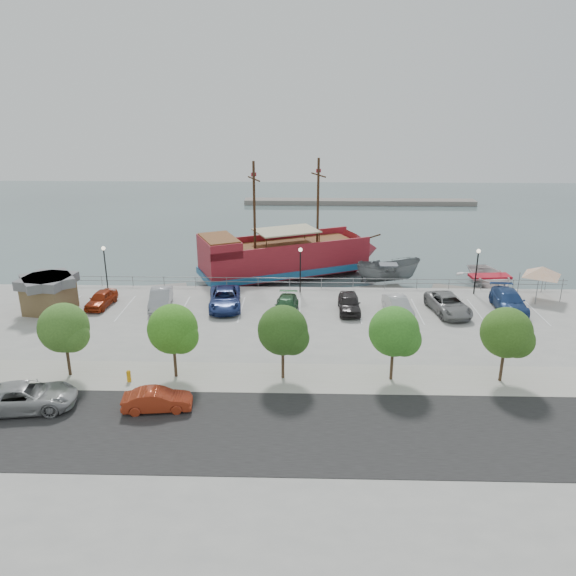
{
  "coord_description": "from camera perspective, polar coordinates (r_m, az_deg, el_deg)",
  "views": [
    {
      "loc": [
        0.23,
        -42.49,
        17.66
      ],
      "look_at": [
        -1.0,
        2.0,
        2.0
      ],
      "focal_mm": 35.0,
      "sensor_mm": 36.0,
      "label": 1
    }
  ],
  "objects": [
    {
      "name": "tree_e",
      "position": [
        35.94,
        10.96,
        -4.54
      ],
      "size": [
        3.3,
        3.2,
        5.0
      ],
      "color": "#473321",
      "rests_on": "sidewalk"
    },
    {
      "name": "speedboat",
      "position": [
        59.9,
        19.79,
        0.81
      ],
      "size": [
        5.91,
        7.74,
        1.5
      ],
      "primitive_type": "imported",
      "rotation": [
        0.0,
        0.0,
        0.11
      ],
      "color": "white",
      "rests_on": "ground"
    },
    {
      "name": "street",
      "position": [
        31.83,
        0.93,
        -14.29
      ],
      "size": [
        100.0,
        8.0,
        0.04
      ],
      "primitive_type": "cube",
      "color": "black",
      "rests_on": "land_slab"
    },
    {
      "name": "sidewalk",
      "position": [
        36.97,
        1.05,
        -9.12
      ],
      "size": [
        100.0,
        4.0,
        0.05
      ],
      "primitive_type": "cube",
      "color": "#A9A293",
      "rests_on": "land_slab"
    },
    {
      "name": "dock_east",
      "position": [
        57.22,
        17.92,
        -0.41
      ],
      "size": [
        7.29,
        4.11,
        0.4
      ],
      "primitive_type": "cube",
      "rotation": [
        0.0,
        0.0,
        -0.32
      ],
      "color": "slate",
      "rests_on": "ground"
    },
    {
      "name": "parked_car_d",
      "position": [
        46.95,
        -0.18,
        -1.83
      ],
      "size": [
        2.15,
        4.7,
        1.33
      ],
      "primitive_type": "imported",
      "rotation": [
        0.0,
        0.0,
        -0.06
      ],
      "color": "#224E2A",
      "rests_on": "land_slab"
    },
    {
      "name": "tree_d",
      "position": [
        35.47,
        -0.3,
        -4.5
      ],
      "size": [
        3.3,
        3.2,
        5.0
      ],
      "color": "#473321",
      "rests_on": "sidewalk"
    },
    {
      "name": "parked_car_b",
      "position": [
        49.51,
        -12.81,
        -1.04
      ],
      "size": [
        2.29,
        4.98,
        1.58
      ],
      "primitive_type": "imported",
      "rotation": [
        0.0,
        0.0,
        0.13
      ],
      "color": "#9FA1A6",
      "rests_on": "land_slab"
    },
    {
      "name": "street_sedan",
      "position": [
        34.16,
        -13.14,
        -11.02
      ],
      "size": [
        4.15,
        1.87,
        1.32
      ],
      "primitive_type": "imported",
      "rotation": [
        0.0,
        0.0,
        1.69
      ],
      "color": "#A73218",
      "rests_on": "street"
    },
    {
      "name": "parked_car_h",
      "position": [
        51.17,
        21.52,
        -1.24
      ],
      "size": [
        2.64,
        5.78,
        1.64
      ],
      "primitive_type": "imported",
      "rotation": [
        0.0,
        0.0,
        -0.06
      ],
      "color": "navy",
      "rests_on": "land_slab"
    },
    {
      "name": "far_shore",
      "position": [
        99.66,
        7.27,
        8.67
      ],
      "size": [
        40.0,
        3.0,
        0.8
      ],
      "primitive_type": "cube",
      "color": "gray",
      "rests_on": "ground"
    },
    {
      "name": "lamp_post_left",
      "position": [
        54.3,
        -18.12,
        2.68
      ],
      "size": [
        0.36,
        0.36,
        4.28
      ],
      "color": "black",
      "rests_on": "land_slab"
    },
    {
      "name": "street_van",
      "position": [
        36.69,
        -25.15,
        -9.97
      ],
      "size": [
        6.16,
        3.56,
        1.62
      ],
      "primitive_type": "imported",
      "rotation": [
        0.0,
        0.0,
        1.73
      ],
      "color": "#A0A1A1",
      "rests_on": "street"
    },
    {
      "name": "land_slab",
      "position": [
        28.2,
        0.79,
        -20.97
      ],
      "size": [
        100.0,
        58.0,
        1.2
      ],
      "primitive_type": "cube",
      "color": "gray",
      "rests_on": "ground"
    },
    {
      "name": "parked_car_f",
      "position": [
        47.71,
        11.1,
        -1.79
      ],
      "size": [
        2.25,
        4.59,
        1.45
      ],
      "primitive_type": "imported",
      "rotation": [
        0.0,
        0.0,
        0.17
      ],
      "color": "silver",
      "rests_on": "land_slab"
    },
    {
      "name": "parked_car_c",
      "position": [
        48.5,
        -6.42,
        -1.08
      ],
      "size": [
        3.34,
        6.06,
        1.61
      ],
      "primitive_type": "imported",
      "rotation": [
        0.0,
        0.0,
        0.12
      ],
      "color": "navy",
      "rests_on": "land_slab"
    },
    {
      "name": "seawall_railing",
      "position": [
        53.13,
        1.25,
        0.57
      ],
      "size": [
        50.0,
        0.06,
        1.0
      ],
      "color": "gray",
      "rests_on": "land_slab"
    },
    {
      "name": "tree_b",
      "position": [
        38.53,
        -21.65,
        -3.95
      ],
      "size": [
        3.3,
        3.2,
        5.0
      ],
      "color": "#473321",
      "rests_on": "sidewalk"
    },
    {
      "name": "tree_c",
      "position": [
        36.36,
        -11.43,
        -4.29
      ],
      "size": [
        3.3,
        3.2,
        5.0
      ],
      "color": "#473321",
      "rests_on": "sidewalk"
    },
    {
      "name": "patrol_boat",
      "position": [
        57.48,
        10.12,
        1.45
      ],
      "size": [
        6.77,
        3.29,
        2.52
      ],
      "primitive_type": "imported",
      "rotation": [
        0.0,
        0.0,
        1.7
      ],
      "color": "slate",
      "rests_on": "ground"
    },
    {
      "name": "ground",
      "position": [
        46.4,
        1.17,
        -4.33
      ],
      "size": [
        160.0,
        160.0,
        0.0
      ],
      "primitive_type": "plane",
      "color": "#49595B"
    },
    {
      "name": "tree_f",
      "position": [
        37.73,
        21.53,
        -4.42
      ],
      "size": [
        3.3,
        3.2,
        5.0
      ],
      "color": "#473321",
      "rests_on": "sidewalk"
    },
    {
      "name": "dock_mid",
      "position": [
        55.26,
        8.15,
        -0.33
      ],
      "size": [
        7.32,
        3.67,
        0.4
      ],
      "primitive_type": "cube",
      "rotation": [
        0.0,
        0.0,
        0.25
      ],
      "color": "gray",
      "rests_on": "ground"
    },
    {
      "name": "pirate_ship",
      "position": [
        59.32,
        0.96,
        3.22
      ],
      "size": [
        20.45,
        13.19,
        12.82
      ],
      "rotation": [
        0.0,
        0.0,
        0.42
      ],
      "color": "maroon",
      "rests_on": "ground"
    },
    {
      "name": "dock_west",
      "position": [
        56.8,
        -13.41,
        -0.15
      ],
      "size": [
        6.55,
        3.4,
        0.36
      ],
      "primitive_type": "cube",
      "rotation": [
        0.0,
        0.0,
        0.27
      ],
      "color": "gray",
      "rests_on": "ground"
    },
    {
      "name": "fire_hydrant",
      "position": [
        37.72,
        -15.88,
        -8.56
      ],
      "size": [
        0.29,
        0.29,
        0.84
      ],
      "rotation": [
        0.0,
        0.0,
        0.18
      ],
      "color": "orange",
      "rests_on": "sidewalk"
    },
    {
      "name": "parked_car_e",
      "position": [
        47.63,
        6.23,
        -1.51
      ],
      "size": [
        1.84,
        4.48,
        1.52
      ],
      "primitive_type": "imported",
      "rotation": [
        0.0,
        0.0,
        -0.01
      ],
      "color": "black",
      "rests_on": "land_slab"
    },
    {
      "name": "parked_car_g",
      "position": [
        48.94,
        15.97,
        -1.6
      ],
      "size": [
        3.41,
        5.84,
        1.53
      ],
      "primitive_type": "imported",
      "rotation": [
        0.0,
        0.0,
        0.17
      ],
      "color": "gray",
      "rests_on": "land_slab"
    },
    {
      "name": "lamp_post_mid",
      "position": [
        51.15,
        1.26,
        2.66
      ],
      "size": [
        0.36,
        0.36,
        4.28
      ],
      "color": "black",
      "rests_on": "land_slab"
    },
    {
      "name": "shed",
      "position": [
        51.22,
        -23.12,
        -0.46
      ],
      "size": [
        4.34,
        4.34,
        3.08
      ],
      "rotation": [
        0.0,
        0.0,
        -0.18
      ],
      "color": "brown",
      "rests_on": "land_slab"
    },
    {
      "name": "lamp_post_right",
      "position": [
        53.53,
        18.67,
        2.38
      ],
      "size": [
        0.36,
        0.36,
        4.28
      ],
      "color": "black",
      "rests_on": "land_slab"
    },
    {
      "name": "canopy_tent",
      "position": [
        54.58,
        24.48,
        1.99
      ],
      "size": [
        5.05,
        5.05,
        3.42
      ],
      "rotation": [
        0.0,
        0.0,
        0.27
      ],
      "color": "slate",
      "rests_on": "land_slab"
    },
    {
      "name": "parked_car_a",
      "position": [
        51.08,
        -18.45,
        -1.06
      ],
      "size": [
        2.07,
        4.18,
        1.37
      ],
      "primitive_type": "imported",
      "rotation": [
        0.0,
        0.0,
        -0.11
      ],
      "color": "#96290E",
      "rests_on": "land_slab"
    }
  ]
}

